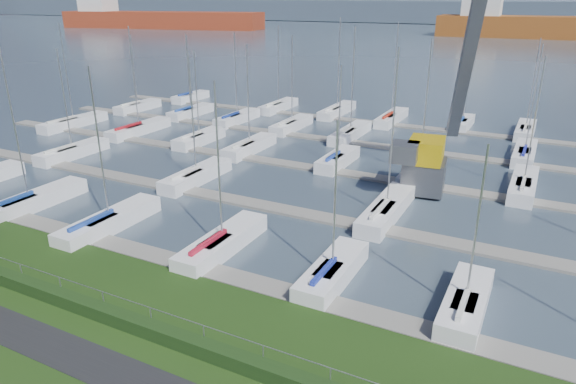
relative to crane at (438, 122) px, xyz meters
The scene contains 10 objects.
path 29.85m from the crane, 102.35° to the right, with size 160.00×2.00×0.04m, color black.
water 234.47m from the crane, 91.54° to the left, with size 800.00×540.00×0.20m, color #3C4958.
hedge 27.29m from the crane, 103.54° to the right, with size 80.00×0.70×0.70m, color #1C3413.
fence 26.77m from the crane, 103.75° to the right, with size 0.04×0.04×80.00m, color #999DA1.
foothill 304.38m from the crane, 91.18° to the left, with size 900.00×80.00×12.00m, color #435162.
docks 8.39m from the crane, behind, with size 90.00×41.60×0.25m.
crane is the anchor object (origin of this frame).
cargo_ship_west 239.23m from the crane, 136.15° to the left, with size 101.88×37.42×21.50m.
cargo_ship_mid 184.45m from the crane, 86.88° to the left, with size 104.64×21.52×21.50m.
sailboat_fleet 8.50m from the crane, 156.92° to the left, with size 76.05×50.50×13.28m.
Camera 1 is at (13.85, -15.02, 14.63)m, focal length 32.00 mm.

